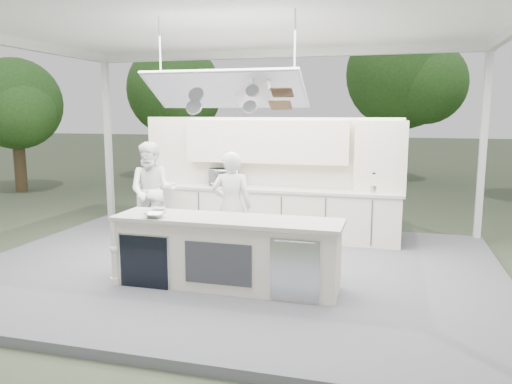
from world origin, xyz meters
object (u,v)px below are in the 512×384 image
(head_chef, at_px, (232,207))
(back_counter, at_px, (264,212))
(demo_island, at_px, (225,252))
(sous_chef, at_px, (153,191))

(head_chef, bearing_deg, back_counter, -104.33)
(demo_island, distance_m, back_counter, 2.82)
(demo_island, distance_m, head_chef, 1.29)
(back_counter, relative_size, head_chef, 2.91)
(demo_island, bearing_deg, sous_chef, 135.67)
(demo_island, bearing_deg, head_chef, 103.91)
(back_counter, relative_size, sous_chef, 2.80)
(back_counter, bearing_deg, sous_chef, -158.95)
(demo_island, xyz_separation_m, back_counter, (-0.18, 2.81, 0.00))
(head_chef, distance_m, sous_chef, 2.02)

